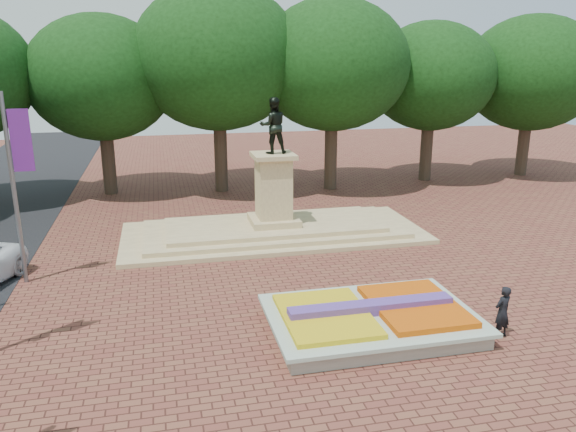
% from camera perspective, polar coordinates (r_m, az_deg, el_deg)
% --- Properties ---
extents(ground, '(90.00, 90.00, 0.00)m').
position_cam_1_polar(ground, '(19.30, 3.40, -9.07)').
color(ground, brown).
rests_on(ground, ground).
extents(flower_bed, '(6.30, 4.30, 0.91)m').
position_cam_1_polar(flower_bed, '(17.74, 8.50, -10.23)').
color(flower_bed, gray).
rests_on(flower_bed, ground).
extents(monument, '(14.00, 6.00, 6.40)m').
position_cam_1_polar(monument, '(26.29, -1.46, -0.13)').
color(monument, tan).
rests_on(monument, ground).
extents(tree_row_back, '(44.80, 8.80, 10.43)m').
position_cam_1_polar(tree_row_back, '(35.56, -1.06, 13.54)').
color(tree_row_back, '#37251E').
rests_on(tree_row_back, ground).
extents(pedestrian, '(0.68, 0.55, 1.62)m').
position_cam_1_polar(pedestrian, '(18.12, 20.95, -9.08)').
color(pedestrian, black).
rests_on(pedestrian, ground).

